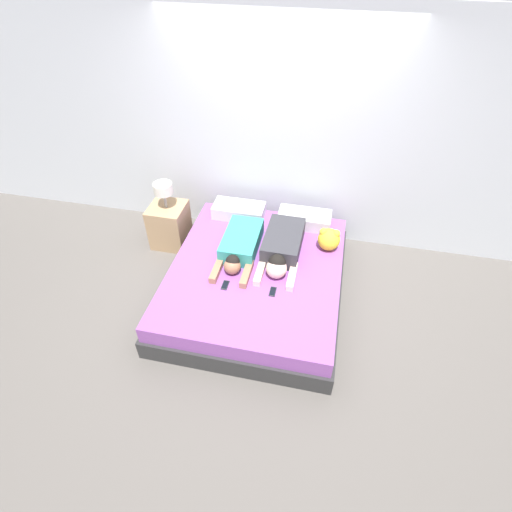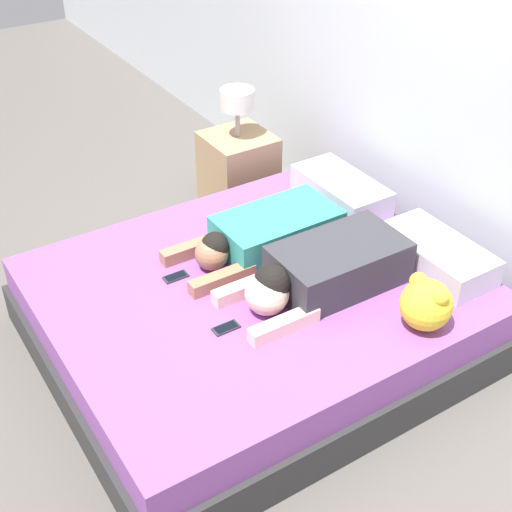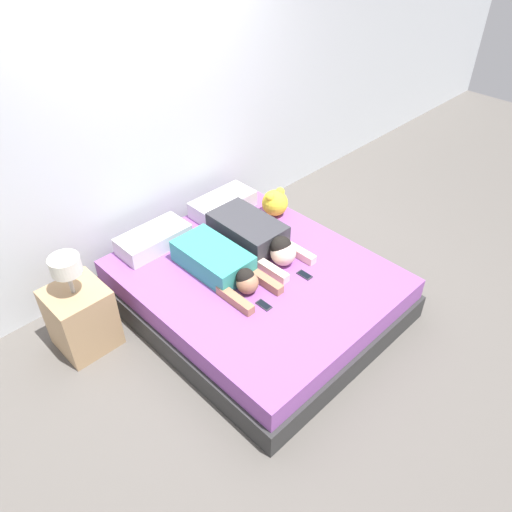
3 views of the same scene
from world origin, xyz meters
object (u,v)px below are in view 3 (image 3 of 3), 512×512
object	(u,v)px
pillow_head_right	(223,204)
cell_phone_left	(264,305)
cell_phone_right	(305,275)
nightstand	(81,315)
person_left	(220,263)
pillow_head_left	(154,239)
person_right	(256,236)
bed	(256,289)
plush_toy	(275,202)

from	to	relation	value
pillow_head_right	cell_phone_left	distance (m)	1.31
cell_phone_right	nightstand	bearing A→B (deg)	146.80
nightstand	cell_phone_left	bearing A→B (deg)	-44.51
person_left	cell_phone_left	bearing A→B (deg)	-92.51
pillow_head_left	person_right	size ratio (longest dim) A/B	0.65
person_left	cell_phone_right	distance (m)	0.67
bed	pillow_head_right	world-z (taller)	pillow_head_right
cell_phone_left	pillow_head_right	bearing A→B (deg)	61.55
person_right	cell_phone_left	bearing A→B (deg)	-129.90
pillow_head_right	pillow_head_left	bearing A→B (deg)	180.00
person_right	bed	bearing A→B (deg)	-134.46
bed	person_left	xyz separation A→B (m)	(-0.21, 0.18, 0.29)
pillow_head_right	plush_toy	bearing A→B (deg)	-50.57
pillow_head_left	cell_phone_left	size ratio (longest dim) A/B	4.83
pillow_head_right	plush_toy	distance (m)	0.48
bed	person_right	distance (m)	0.45
bed	cell_phone_right	xyz separation A→B (m)	(0.23, -0.31, 0.21)
person_right	cell_phone_left	world-z (taller)	person_right
bed	pillow_head_right	distance (m)	0.96
person_left	cell_phone_left	size ratio (longest dim) A/B	7.42
bed	nightstand	xyz separation A→B (m)	(-1.21, 0.64, 0.10)
person_left	nightstand	xyz separation A→B (m)	(-1.00, 0.45, -0.19)
cell_phone_right	nightstand	xyz separation A→B (m)	(-1.45, 0.95, -0.10)
pillow_head_right	person_right	bearing A→B (deg)	-105.24
pillow_head_right	plush_toy	world-z (taller)	plush_toy
person_left	nightstand	distance (m)	1.11
plush_toy	person_left	bearing A→B (deg)	-163.12
cell_phone_left	cell_phone_right	size ratio (longest dim) A/B	1.00
person_left	plush_toy	distance (m)	0.95
pillow_head_left	plush_toy	bearing A→B (deg)	-18.94
pillow_head_left	pillow_head_right	distance (m)	0.78
cell_phone_left	nightstand	xyz separation A→B (m)	(-0.98, 0.96, -0.10)
plush_toy	nightstand	distance (m)	1.93
bed	person_right	bearing A→B (deg)	45.54
cell_phone_left	plush_toy	distance (m)	1.22
bed	plush_toy	size ratio (longest dim) A/B	8.30
pillow_head_left	pillow_head_right	world-z (taller)	same
pillow_head_left	plush_toy	distance (m)	1.14
bed	pillow_head_left	size ratio (longest dim) A/B	3.47
bed	person_left	world-z (taller)	person_left
person_right	plush_toy	distance (m)	0.52
nightstand	person_left	bearing A→B (deg)	-24.37
person_right	plush_toy	xyz separation A→B (m)	(0.47, 0.23, 0.02)
person_right	nightstand	world-z (taller)	nightstand
pillow_head_right	bed	bearing A→B (deg)	-115.04
person_left	pillow_head_left	bearing A→B (deg)	105.00
bed	cell_phone_right	distance (m)	0.44
pillow_head_left	person_right	xyz separation A→B (m)	(0.61, -0.60, 0.03)
cell_phone_right	pillow_head_left	bearing A→B (deg)	118.54
pillow_head_left	cell_phone_left	xyz separation A→B (m)	(0.15, -1.15, -0.07)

